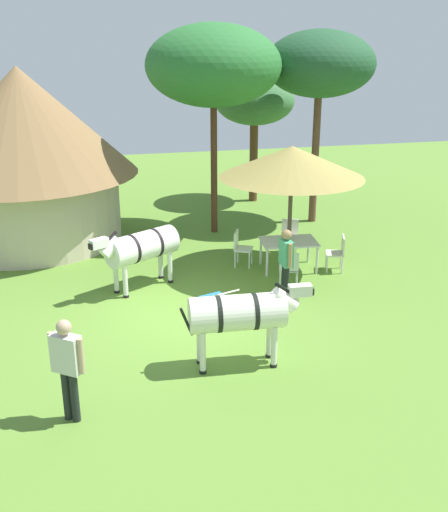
{
  "coord_description": "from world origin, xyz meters",
  "views": [
    {
      "loc": [
        -1.74,
        -11.36,
        5.61
      ],
      "look_at": [
        1.05,
        0.74,
        1.0
      ],
      "focal_mm": 42.89,
      "sensor_mm": 36.0,
      "label": 1
    }
  ],
  "objects_px": {
    "shade_umbrella": "(292,162)",
    "patio_chair_near_lawn": "(290,234)",
    "guest_beside_umbrella": "(286,258)",
    "acacia_tree_behind_hut": "(255,102)",
    "zebra_nearest_camera": "(240,313)",
    "thatched_hut": "(25,148)",
    "standing_watcher": "(67,361)",
    "patio_dining_table": "(289,244)",
    "zebra_by_umbrella": "(140,247)",
    "patio_chair_west_end": "(240,246)",
    "striped_lounge_chair": "(218,299)",
    "patio_chair_east_end": "(289,267)",
    "acacia_tree_far_lawn": "(213,66)",
    "acacia_tree_right_background": "(320,65)",
    "patio_chair_near_hut": "(338,251)"
  },
  "relations": [
    {
      "from": "shade_umbrella",
      "to": "patio_chair_near_lawn",
      "type": "relative_size",
      "value": 3.84
    },
    {
      "from": "guest_beside_umbrella",
      "to": "acacia_tree_behind_hut",
      "type": "xyz_separation_m",
      "value": [
        1.56,
        8.22,
        2.4
      ]
    },
    {
      "from": "shade_umbrella",
      "to": "zebra_nearest_camera",
      "type": "bearing_deg",
      "value": -118.78
    },
    {
      "from": "thatched_hut",
      "to": "shade_umbrella",
      "type": "relative_size",
      "value": 1.75
    },
    {
      "from": "standing_watcher",
      "to": "patio_dining_table",
      "type": "bearing_deg",
      "value": 80.65
    },
    {
      "from": "patio_dining_table",
      "to": "acacia_tree_behind_hut",
      "type": "relative_size",
      "value": 0.34
    },
    {
      "from": "zebra_by_umbrella",
      "to": "shade_umbrella",
      "type": "bearing_deg",
      "value": -114.61
    },
    {
      "from": "standing_watcher",
      "to": "zebra_nearest_camera",
      "type": "bearing_deg",
      "value": 54.78
    },
    {
      "from": "patio_chair_near_lawn",
      "to": "shade_umbrella",
      "type": "bearing_deg",
      "value": 90.0
    },
    {
      "from": "patio_chair_west_end",
      "to": "standing_watcher",
      "type": "bearing_deg",
      "value": -11.4
    },
    {
      "from": "patio_chair_near_lawn",
      "to": "guest_beside_umbrella",
      "type": "bearing_deg",
      "value": 89.52
    },
    {
      "from": "striped_lounge_chair",
      "to": "patio_chair_near_lawn",
      "type": "bearing_deg",
      "value": 31.1
    },
    {
      "from": "thatched_hut",
      "to": "standing_watcher",
      "type": "bearing_deg",
      "value": -83.27
    },
    {
      "from": "patio_chair_east_end",
      "to": "standing_watcher",
      "type": "height_order",
      "value": "standing_watcher"
    },
    {
      "from": "acacia_tree_far_lawn",
      "to": "patio_chair_near_lawn",
      "type": "bearing_deg",
      "value": -54.96
    },
    {
      "from": "striped_lounge_chair",
      "to": "acacia_tree_right_background",
      "type": "xyz_separation_m",
      "value": [
        4.26,
        5.68,
        4.42
      ]
    },
    {
      "from": "acacia_tree_right_background",
      "to": "acacia_tree_far_lawn",
      "type": "relative_size",
      "value": 0.97
    },
    {
      "from": "patio_chair_near_lawn",
      "to": "guest_beside_umbrella",
      "type": "height_order",
      "value": "guest_beside_umbrella"
    },
    {
      "from": "thatched_hut",
      "to": "patio_chair_near_lawn",
      "type": "xyz_separation_m",
      "value": [
        6.71,
        -2.66,
        -2.08
      ]
    },
    {
      "from": "shade_umbrella",
      "to": "guest_beside_umbrella",
      "type": "relative_size",
      "value": 2.15
    },
    {
      "from": "zebra_by_umbrella",
      "to": "patio_dining_table",
      "type": "bearing_deg",
      "value": -114.61
    },
    {
      "from": "standing_watcher",
      "to": "zebra_by_umbrella",
      "type": "height_order",
      "value": "standing_watcher"
    },
    {
      "from": "guest_beside_umbrella",
      "to": "zebra_by_umbrella",
      "type": "relative_size",
      "value": 0.77
    },
    {
      "from": "zebra_by_umbrella",
      "to": "acacia_tree_far_lawn",
      "type": "distance_m",
      "value": 5.85
    },
    {
      "from": "patio_dining_table",
      "to": "standing_watcher",
      "type": "bearing_deg",
      "value": -134.9
    },
    {
      "from": "zebra_nearest_camera",
      "to": "shade_umbrella",
      "type": "bearing_deg",
      "value": 154.59
    },
    {
      "from": "patio_chair_west_end",
      "to": "patio_chair_east_end",
      "type": "bearing_deg",
      "value": 47.96
    },
    {
      "from": "zebra_by_umbrella",
      "to": "acacia_tree_far_lawn",
      "type": "xyz_separation_m",
      "value": [
        2.52,
        3.77,
        3.7
      ]
    },
    {
      "from": "patio_chair_east_end",
      "to": "zebra_nearest_camera",
      "type": "distance_m",
      "value": 3.68
    },
    {
      "from": "patio_chair_near_lawn",
      "to": "patio_chair_east_end",
      "type": "distance_m",
      "value": 2.43
    },
    {
      "from": "guest_beside_umbrella",
      "to": "acacia_tree_behind_hut",
      "type": "distance_m",
      "value": 8.71
    },
    {
      "from": "patio_chair_near_lawn",
      "to": "patio_chair_east_end",
      "type": "xyz_separation_m",
      "value": [
        -0.8,
        -2.29,
        0.0
      ]
    },
    {
      "from": "acacia_tree_right_background",
      "to": "acacia_tree_far_lawn",
      "type": "height_order",
      "value": "acacia_tree_far_lawn"
    },
    {
      "from": "zebra_nearest_camera",
      "to": "zebra_by_umbrella",
      "type": "relative_size",
      "value": 1.13
    },
    {
      "from": "guest_beside_umbrella",
      "to": "striped_lounge_chair",
      "type": "distance_m",
      "value": 1.74
    },
    {
      "from": "patio_chair_near_hut",
      "to": "patio_chair_near_lawn",
      "type": "relative_size",
      "value": 1.0
    },
    {
      "from": "patio_chair_near_hut",
      "to": "patio_chair_west_end",
      "type": "xyz_separation_m",
      "value": [
        -2.26,
        0.89,
        0.0
      ]
    },
    {
      "from": "shade_umbrella",
      "to": "patio_chair_near_hut",
      "type": "bearing_deg",
      "value": -18.74
    },
    {
      "from": "shade_umbrella",
      "to": "patio_chair_near_hut",
      "type": "xyz_separation_m",
      "value": [
        1.15,
        -0.39,
        -2.18
      ]
    },
    {
      "from": "patio_chair_near_lawn",
      "to": "patio_dining_table",
      "type": "bearing_deg",
      "value": 90.0
    },
    {
      "from": "standing_watcher",
      "to": "zebra_nearest_camera",
      "type": "relative_size",
      "value": 0.72
    },
    {
      "from": "thatched_hut",
      "to": "zebra_nearest_camera",
      "type": "distance_m",
      "value": 9.11
    },
    {
      "from": "patio_chair_near_lawn",
      "to": "acacia_tree_behind_hut",
      "type": "relative_size",
      "value": 0.21
    },
    {
      "from": "patio_chair_near_hut",
      "to": "guest_beside_umbrella",
      "type": "bearing_deg",
      "value": 144.97
    },
    {
      "from": "patio_dining_table",
      "to": "guest_beside_umbrella",
      "type": "distance_m",
      "value": 1.86
    },
    {
      "from": "patio_dining_table",
      "to": "striped_lounge_chair",
      "type": "bearing_deg",
      "value": -138.73
    },
    {
      "from": "acacia_tree_right_background",
      "to": "acacia_tree_behind_hut",
      "type": "height_order",
      "value": "acacia_tree_right_background"
    },
    {
      "from": "zebra_nearest_camera",
      "to": "striped_lounge_chair",
      "type": "bearing_deg",
      "value": -179.34
    },
    {
      "from": "shade_umbrella",
      "to": "patio_chair_east_end",
      "type": "distance_m",
      "value": 2.49
    },
    {
      "from": "patio_chair_west_end",
      "to": "acacia_tree_right_background",
      "type": "height_order",
      "value": "acacia_tree_right_background"
    }
  ]
}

